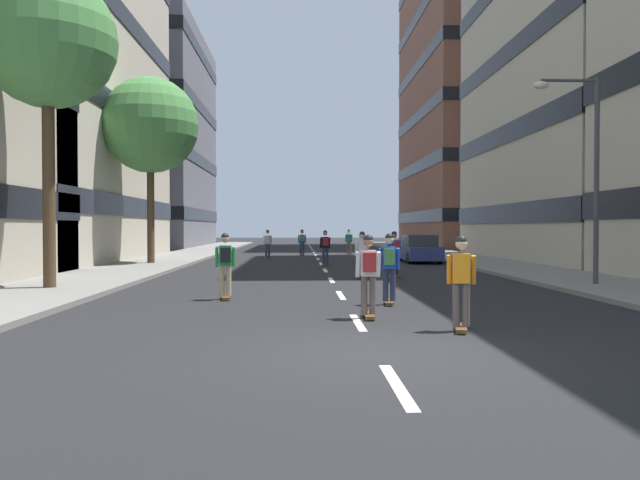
{
  "coord_description": "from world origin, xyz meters",
  "views": [
    {
      "loc": [
        -1.2,
        -9.45,
        1.93
      ],
      "look_at": [
        0.0,
        24.65,
        1.22
      ],
      "focal_mm": 34.75,
      "sensor_mm": 36.0,
      "label": 1
    }
  ],
  "objects_px": {
    "skater_9": "(349,240)",
    "skater_8": "(225,262)",
    "skater_1": "(394,251)",
    "skater_6": "(461,278)",
    "street_tree_mid": "(150,126)",
    "skater_2": "(302,241)",
    "skater_3": "(369,271)",
    "street_tree_near": "(47,41)",
    "skater_7": "(267,242)",
    "parked_car_near": "(419,250)",
    "streetlamp_right": "(585,157)",
    "skater_5": "(325,245)",
    "skater_4": "(362,253)",
    "skater_0": "(389,264)"
  },
  "relations": [
    {
      "from": "streetlamp_right",
      "to": "skater_9",
      "type": "height_order",
      "value": "streetlamp_right"
    },
    {
      "from": "skater_0",
      "to": "skater_9",
      "type": "distance_m",
      "value": 28.82
    },
    {
      "from": "parked_car_near",
      "to": "skater_7",
      "type": "xyz_separation_m",
      "value": [
        -8.52,
        4.3,
        0.32
      ]
    },
    {
      "from": "streetlamp_right",
      "to": "skater_1",
      "type": "height_order",
      "value": "streetlamp_right"
    },
    {
      "from": "skater_6",
      "to": "skater_1",
      "type": "bearing_deg",
      "value": 86.74
    },
    {
      "from": "skater_4",
      "to": "skater_8",
      "type": "relative_size",
      "value": 1.0
    },
    {
      "from": "skater_6",
      "to": "skater_9",
      "type": "distance_m",
      "value": 32.75
    },
    {
      "from": "skater_2",
      "to": "skater_3",
      "type": "height_order",
      "value": "same"
    },
    {
      "from": "parked_car_near",
      "to": "streetlamp_right",
      "type": "bearing_deg",
      "value": -80.5
    },
    {
      "from": "skater_1",
      "to": "skater_5",
      "type": "distance_m",
      "value": 7.59
    },
    {
      "from": "streetlamp_right",
      "to": "skater_3",
      "type": "distance_m",
      "value": 10.29
    },
    {
      "from": "parked_car_near",
      "to": "streetlamp_right",
      "type": "xyz_separation_m",
      "value": [
        2.41,
        -14.42,
        3.44
      ]
    },
    {
      "from": "parked_car_near",
      "to": "skater_2",
      "type": "distance_m",
      "value": 9.81
    },
    {
      "from": "parked_car_near",
      "to": "skater_4",
      "type": "relative_size",
      "value": 2.47
    },
    {
      "from": "skater_5",
      "to": "skater_9",
      "type": "height_order",
      "value": "same"
    },
    {
      "from": "streetlamp_right",
      "to": "skater_5",
      "type": "bearing_deg",
      "value": 123.06
    },
    {
      "from": "skater_0",
      "to": "skater_4",
      "type": "height_order",
      "value": "same"
    },
    {
      "from": "skater_7",
      "to": "skater_8",
      "type": "relative_size",
      "value": 1.0
    },
    {
      "from": "street_tree_near",
      "to": "street_tree_mid",
      "type": "relative_size",
      "value": 1.01
    },
    {
      "from": "skater_5",
      "to": "street_tree_near",
      "type": "bearing_deg",
      "value": -125.32
    },
    {
      "from": "skater_6",
      "to": "skater_9",
      "type": "bearing_deg",
      "value": 88.93
    },
    {
      "from": "skater_9",
      "to": "skater_8",
      "type": "bearing_deg",
      "value": -101.45
    },
    {
      "from": "skater_0",
      "to": "skater_7",
      "type": "distance_m",
      "value": 23.04
    },
    {
      "from": "skater_3",
      "to": "skater_7",
      "type": "height_order",
      "value": "same"
    },
    {
      "from": "skater_5",
      "to": "skater_8",
      "type": "distance_m",
      "value": 14.88
    },
    {
      "from": "parked_car_near",
      "to": "skater_3",
      "type": "distance_m",
      "value": 21.29
    },
    {
      "from": "skater_7",
      "to": "skater_9",
      "type": "xyz_separation_m",
      "value": [
        5.51,
        6.12,
        0.0
      ]
    },
    {
      "from": "skater_1",
      "to": "skater_6",
      "type": "height_order",
      "value": "same"
    },
    {
      "from": "parked_car_near",
      "to": "streetlamp_right",
      "type": "distance_m",
      "value": 15.02
    },
    {
      "from": "skater_3",
      "to": "skater_4",
      "type": "relative_size",
      "value": 1.0
    },
    {
      "from": "skater_3",
      "to": "skater_8",
      "type": "distance_m",
      "value": 4.93
    },
    {
      "from": "street_tree_mid",
      "to": "skater_2",
      "type": "distance_m",
      "value": 13.77
    },
    {
      "from": "skater_6",
      "to": "skater_7",
      "type": "height_order",
      "value": "same"
    },
    {
      "from": "skater_6",
      "to": "skater_7",
      "type": "relative_size",
      "value": 1.0
    },
    {
      "from": "street_tree_near",
      "to": "skater_4",
      "type": "relative_size",
      "value": 5.27
    },
    {
      "from": "skater_1",
      "to": "skater_4",
      "type": "xyz_separation_m",
      "value": [
        -1.37,
        -1.07,
        -0.03
      ]
    },
    {
      "from": "street_tree_mid",
      "to": "skater_4",
      "type": "height_order",
      "value": "street_tree_mid"
    },
    {
      "from": "skater_2",
      "to": "skater_8",
      "type": "relative_size",
      "value": 1.0
    },
    {
      "from": "skater_3",
      "to": "skater_4",
      "type": "height_order",
      "value": "same"
    },
    {
      "from": "skater_1",
      "to": "skater_6",
      "type": "relative_size",
      "value": 1.0
    },
    {
      "from": "skater_2",
      "to": "skater_3",
      "type": "distance_m",
      "value": 28.12
    },
    {
      "from": "skater_5",
      "to": "streetlamp_right",
      "type": "bearing_deg",
      "value": -56.94
    },
    {
      "from": "skater_2",
      "to": "skater_9",
      "type": "distance_m",
      "value": 4.51
    },
    {
      "from": "street_tree_near",
      "to": "skater_8",
      "type": "relative_size",
      "value": 5.27
    },
    {
      "from": "street_tree_mid",
      "to": "skater_1",
      "type": "relative_size",
      "value": 5.23
    },
    {
      "from": "street_tree_mid",
      "to": "skater_9",
      "type": "distance_m",
      "value": 17.88
    },
    {
      "from": "street_tree_mid",
      "to": "skater_2",
      "type": "relative_size",
      "value": 5.23
    },
    {
      "from": "parked_car_near",
      "to": "skater_8",
      "type": "bearing_deg",
      "value": -116.63
    },
    {
      "from": "skater_2",
      "to": "skater_7",
      "type": "distance_m",
      "value": 3.8
    },
    {
      "from": "skater_9",
      "to": "parked_car_near",
      "type": "bearing_deg",
      "value": -73.91
    }
  ]
}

